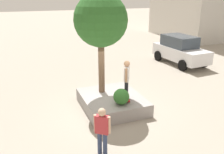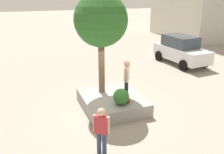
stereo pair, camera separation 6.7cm
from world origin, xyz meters
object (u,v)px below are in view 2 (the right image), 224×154
(planter_ledge, at_px, (112,102))
(skateboard, at_px, (126,98))
(plaza_tree, at_px, (101,21))
(skateboarder, at_px, (127,77))
(pedestrian_crossing, at_px, (101,128))
(police_car, at_px, (181,50))

(planter_ledge, height_order, skateboard, skateboard)
(plaza_tree, distance_m, skateboarder, 2.60)
(plaza_tree, bearing_deg, planter_ledge, 20.68)
(planter_ledge, xyz_separation_m, skateboarder, (0.53, 0.45, 1.31))
(plaza_tree, distance_m, pedestrian_crossing, 4.76)
(plaza_tree, xyz_separation_m, pedestrian_crossing, (3.60, -1.24, -2.86))
(skateboarder, xyz_separation_m, pedestrian_crossing, (2.41, -1.93, -0.65))
(skateboarder, bearing_deg, skateboard, 63.43)
(police_car, bearing_deg, skateboard, -51.39)
(planter_ledge, height_order, pedestrian_crossing, pedestrian_crossing)
(skateboarder, bearing_deg, police_car, 128.61)
(police_car, bearing_deg, plaza_tree, -60.69)
(skateboard, relative_size, skateboarder, 0.50)
(plaza_tree, height_order, skateboard, plaza_tree)
(skateboard, bearing_deg, skateboarder, -116.57)
(planter_ledge, relative_size, skateboard, 3.57)
(skateboarder, height_order, police_car, skateboarder)
(skateboarder, bearing_deg, pedestrian_crossing, -38.80)
(police_car, xyz_separation_m, pedestrian_crossing, (7.74, -8.61, -0.08))
(plaza_tree, xyz_separation_m, police_car, (-4.14, 7.37, -2.78))
(police_car, bearing_deg, skateboarder, -51.39)
(skateboarder, xyz_separation_m, police_car, (-5.33, 6.67, -0.57))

